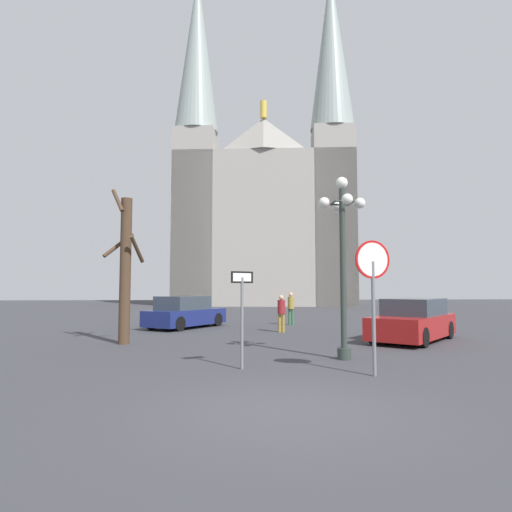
% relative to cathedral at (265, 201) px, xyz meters
% --- Properties ---
extents(ground_plane, '(120.00, 120.00, 0.00)m').
position_rel_cathedral_xyz_m(ground_plane, '(-3.53, -40.35, -11.38)').
color(ground_plane, '#38383D').
extents(cathedral, '(19.90, 13.38, 37.27)m').
position_rel_cathedral_xyz_m(cathedral, '(0.00, 0.00, 0.00)').
color(cathedral, gray).
rests_on(cathedral, ground).
extents(stop_sign, '(0.82, 0.23, 2.90)m').
position_rel_cathedral_xyz_m(stop_sign, '(-1.28, -37.89, -9.32)').
color(stop_sign, slate).
rests_on(stop_sign, ground).
extents(one_way_arrow_sign, '(0.53, 0.29, 2.26)m').
position_rel_cathedral_xyz_m(one_way_arrow_sign, '(-4.07, -36.89, -9.95)').
color(one_way_arrow_sign, slate).
rests_on(one_way_arrow_sign, ground).
extents(street_lamp, '(1.27, 1.27, 4.86)m').
position_rel_cathedral_xyz_m(street_lamp, '(-1.33, -35.74, -8.46)').
color(street_lamp, '#2D3833').
rests_on(street_lamp, ground).
extents(bare_tree, '(1.40, 1.39, 5.24)m').
position_rel_cathedral_xyz_m(bare_tree, '(-7.81, -32.13, -8.82)').
color(bare_tree, '#473323').
rests_on(bare_tree, ground).
extents(parked_car_near_navy, '(3.79, 4.47, 1.48)m').
position_rel_cathedral_xyz_m(parked_car_near_navy, '(-6.28, -26.42, -10.69)').
color(parked_car_near_navy, navy).
rests_on(parked_car_near_navy, ground).
extents(parked_car_far_red, '(4.33, 4.51, 1.49)m').
position_rel_cathedral_xyz_m(parked_car_far_red, '(2.22, -32.04, -10.68)').
color(parked_car_far_red, maroon).
rests_on(parked_car_far_red, ground).
extents(pedestrian_walking, '(0.32, 0.32, 1.64)m').
position_rel_cathedral_xyz_m(pedestrian_walking, '(-1.10, -25.30, -10.39)').
color(pedestrian_walking, '#33663F').
rests_on(pedestrian_walking, ground).
extents(pedestrian_standing, '(0.32, 0.32, 1.56)m').
position_rel_cathedral_xyz_m(pedestrian_standing, '(-2.05, -28.74, -10.44)').
color(pedestrian_standing, olive).
rests_on(pedestrian_standing, ground).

